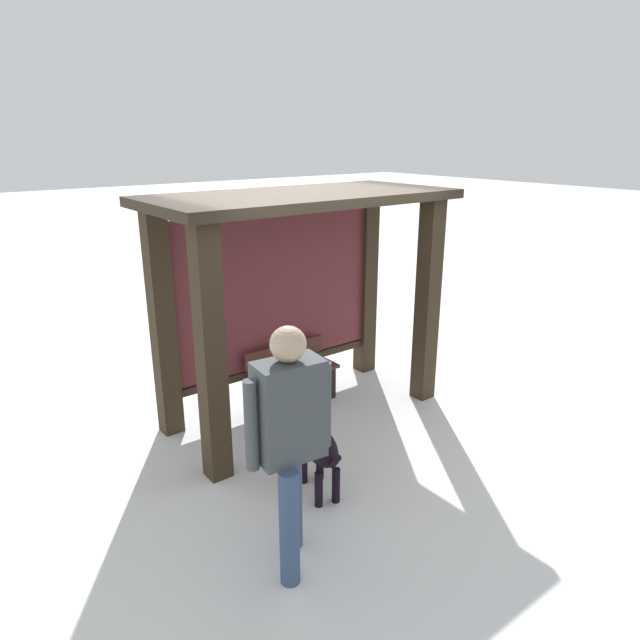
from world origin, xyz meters
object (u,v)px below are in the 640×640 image
at_px(bench_left_inside, 292,379).
at_px(dog, 317,444).
at_px(person_walking, 290,430).
at_px(bus_shelter, 295,266).

bearing_deg(bench_left_inside, dog, -117.11).
relative_size(bench_left_inside, person_walking, 0.60).
bearing_deg(dog, bus_shelter, 61.36).
bearing_deg(person_walking, bench_left_inside, 55.27).
height_order(bus_shelter, person_walking, bus_shelter).
xyz_separation_m(bus_shelter, bench_left_inside, (0.00, 0.09, -1.34)).
height_order(person_walking, dog, person_walking).
bearing_deg(bus_shelter, person_walking, -125.95).
bearing_deg(bench_left_inside, bus_shelter, -90.00).
xyz_separation_m(bench_left_inside, person_walking, (-1.45, -2.10, 0.77)).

